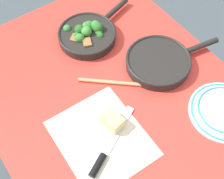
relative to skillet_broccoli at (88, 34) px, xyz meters
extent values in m
plane|color=#424C51|center=(0.29, -0.08, -0.77)|extent=(14.00, 14.00, 0.00)
cube|color=red|center=(0.29, -0.08, -0.04)|extent=(1.17, 0.92, 0.03)
cylinder|color=#BCBCC1|center=(-0.23, 0.32, -0.41)|extent=(0.05, 0.05, 0.71)
cylinder|color=black|center=(0.00, 0.00, -0.01)|extent=(0.25, 0.25, 0.04)
torus|color=black|center=(0.00, 0.00, 0.01)|extent=(0.25, 0.25, 0.01)
cylinder|color=black|center=(-0.06, 0.19, 0.00)|extent=(0.07, 0.16, 0.02)
cylinder|color=#2C6823|center=(0.03, 0.04, -0.01)|extent=(0.01, 0.01, 0.02)
sphere|color=#387A33|center=(0.03, 0.04, 0.01)|extent=(0.03, 0.03, 0.03)
cylinder|color=#2C6823|center=(0.01, -0.05, -0.01)|extent=(0.01, 0.01, 0.02)
sphere|color=#387A33|center=(0.01, -0.05, 0.02)|extent=(0.04, 0.04, 0.04)
cylinder|color=#245B1C|center=(-0.02, 0.02, -0.01)|extent=(0.01, 0.01, 0.02)
sphere|color=#2D6B28|center=(-0.02, 0.02, 0.02)|extent=(0.04, 0.04, 0.04)
cylinder|color=#205218|center=(-0.03, -0.02, -0.01)|extent=(0.01, 0.01, 0.02)
sphere|color=#286023|center=(-0.03, -0.02, 0.02)|extent=(0.04, 0.04, 0.04)
cylinder|color=#205218|center=(0.01, 0.04, -0.01)|extent=(0.02, 0.02, 0.03)
sphere|color=#286023|center=(0.01, 0.04, 0.02)|extent=(0.05, 0.05, 0.05)
cylinder|color=#205218|center=(0.05, 0.03, -0.01)|extent=(0.01, 0.01, 0.02)
sphere|color=#286023|center=(0.05, 0.03, 0.01)|extent=(0.03, 0.03, 0.03)
cylinder|color=#245B1C|center=(-0.01, -0.05, -0.01)|extent=(0.01, 0.01, 0.02)
sphere|color=#2D6B28|center=(-0.01, -0.05, 0.01)|extent=(0.03, 0.03, 0.03)
cylinder|color=#357027|center=(0.00, -0.01, -0.01)|extent=(0.02, 0.02, 0.02)
sphere|color=#428438|center=(0.00, -0.01, 0.02)|extent=(0.05, 0.05, 0.05)
cylinder|color=#2C6823|center=(-0.07, -0.06, -0.01)|extent=(0.01, 0.01, 0.02)
sphere|color=#387A33|center=(-0.07, -0.06, 0.01)|extent=(0.03, 0.03, 0.03)
cylinder|color=#357027|center=(-0.03, 0.01, -0.01)|extent=(0.01, 0.01, 0.02)
sphere|color=#428438|center=(-0.03, 0.01, 0.02)|extent=(0.04, 0.04, 0.04)
cylinder|color=#2C6823|center=(0.00, 0.04, -0.01)|extent=(0.02, 0.02, 0.02)
sphere|color=#387A33|center=(0.00, 0.04, 0.02)|extent=(0.04, 0.04, 0.04)
cube|color=olive|center=(0.00, -0.06, 0.00)|extent=(0.05, 0.05, 0.03)
cube|color=#AD7F4C|center=(0.00, -0.02, -0.01)|extent=(0.04, 0.03, 0.03)
cube|color=olive|center=(0.00, -0.01, 0.00)|extent=(0.05, 0.05, 0.04)
cube|color=olive|center=(0.05, -0.03, 0.00)|extent=(0.05, 0.05, 0.04)
cylinder|color=black|center=(0.29, 0.15, -0.01)|extent=(0.26, 0.26, 0.04)
torus|color=black|center=(0.29, 0.15, 0.01)|extent=(0.26, 0.26, 0.01)
cylinder|color=black|center=(0.33, 0.35, 0.00)|extent=(0.05, 0.15, 0.02)
cylinder|color=#EAD170|center=(0.29, 0.15, -0.01)|extent=(0.21, 0.21, 0.02)
cylinder|color=tan|center=(0.26, -0.05, -0.02)|extent=(0.20, 0.22, 0.02)
ellipsoid|color=tan|center=(0.37, 0.08, -0.02)|extent=(0.07, 0.07, 0.02)
cube|color=beige|center=(0.43, -0.22, -0.03)|extent=(0.35, 0.29, 0.00)
cube|color=silver|center=(0.43, -0.15, -0.02)|extent=(0.12, 0.20, 0.01)
cylinder|color=black|center=(0.50, -0.29, -0.02)|extent=(0.06, 0.09, 0.02)
cube|color=#EFD67A|center=(0.40, -0.16, 0.00)|extent=(0.09, 0.07, 0.05)
cylinder|color=white|center=(0.60, 0.21, -0.02)|extent=(0.26, 0.26, 0.01)
torus|color=teal|center=(0.60, 0.21, -0.02)|extent=(0.24, 0.24, 0.01)
camera|label=1|loc=(0.83, -0.46, 0.98)|focal=50.00mm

